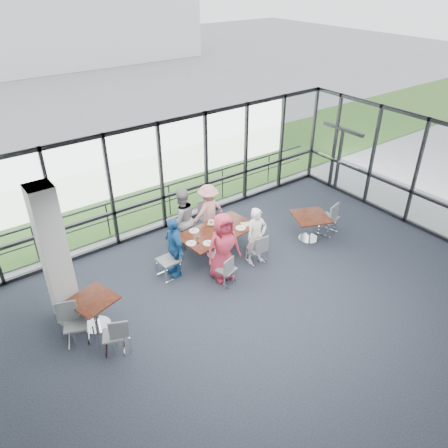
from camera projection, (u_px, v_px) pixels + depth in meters
floor at (281, 324)px, 9.48m from camera, size 12.00×10.00×0.02m
ceiling at (293, 192)px, 7.82m from camera, size 12.00×10.00×0.04m
curtain_wall_back at (161, 178)px, 12.09m from camera, size 12.00×0.10×3.20m
exit_door at (339, 160)px, 14.56m from camera, size 0.12×1.60×2.10m
structural_column at (55, 256)px, 8.88m from camera, size 0.50×0.50×3.20m
apron at (99, 171)px, 16.37m from camera, size 80.00×70.00×0.02m
grass_strip at (122, 190)px, 14.98m from camera, size 80.00×5.00×0.01m
hangar_main at (26, 20)px, 32.00m from camera, size 24.00×10.00×6.00m
guard_rail at (154, 204)px, 13.07m from camera, size 12.00×0.06×0.06m
main_table at (217, 235)px, 11.39m from camera, size 2.08×1.26×0.75m
side_table_left at (93, 303)px, 9.10m from camera, size 1.05×1.05×0.75m
side_table_right at (311, 219)px, 12.04m from camera, size 1.21×1.21×0.75m
diner_near_left at (223, 247)px, 10.43m from camera, size 0.94×0.69×1.78m
diner_near_right at (256, 236)px, 11.06m from camera, size 0.62×0.50×1.55m
diner_far_left at (182, 219)px, 11.59m from camera, size 0.90×0.60×1.75m
diner_far_right at (208, 211)px, 12.14m from camera, size 1.03×0.55×1.58m
diner_end at (174, 247)px, 10.61m from camera, size 0.62×0.98×1.59m
chair_main_nl at (226, 270)px, 10.47m from camera, size 0.50×0.50×0.81m
chair_main_nr at (257, 249)px, 11.22m from camera, size 0.44×0.44×0.81m
chair_main_fl at (182, 232)px, 11.89m from camera, size 0.46×0.46×0.83m
chair_main_fr at (208, 218)px, 12.47m from camera, size 0.47×0.47×0.92m
chair_main_end at (168, 260)px, 10.66m from camera, size 0.50×0.50×0.98m
chair_spare_la at (113, 335)px, 8.62m from camera, size 0.54×0.54×0.83m
chair_spare_lb at (75, 324)px, 8.81m from camera, size 0.58×0.58×0.92m
chair_spare_r at (328, 218)px, 12.39m from camera, size 0.59×0.59×0.99m
plate_nl at (208, 243)px, 10.81m from camera, size 0.27×0.27×0.01m
plate_nr at (241, 228)px, 11.43m from camera, size 0.27×0.27×0.01m
plate_fl at (194, 231)px, 11.31m from camera, size 0.27×0.27×0.01m
plate_fr at (222, 219)px, 11.83m from camera, size 0.26×0.26×0.01m
plate_end at (191, 243)px, 10.81m from camera, size 0.26×0.26×0.01m
tumbler_a at (217, 236)px, 10.97m from camera, size 0.07×0.07×0.14m
tumbler_b at (230, 227)px, 11.34m from camera, size 0.07×0.07×0.15m
tumbler_c at (211, 224)px, 11.47m from camera, size 0.07×0.07×0.13m
tumbler_d at (198, 241)px, 10.80m from camera, size 0.07×0.07×0.13m
menu_a at (227, 240)px, 10.95m from camera, size 0.37×0.35×0.00m
menu_b at (247, 224)px, 11.61m from camera, size 0.38×0.33×0.00m
menu_c at (212, 222)px, 11.69m from camera, size 0.36×0.37×0.00m
condiment_caddy at (219, 229)px, 11.34m from camera, size 0.10×0.07×0.04m
ketchup_bottle at (217, 226)px, 11.37m from camera, size 0.06×0.06×0.18m
green_bottle at (216, 225)px, 11.38m from camera, size 0.05×0.05×0.20m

